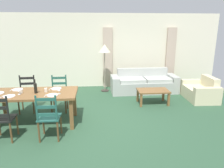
% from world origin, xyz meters
% --- Properties ---
extents(ground_plane, '(9.60, 9.60, 0.02)m').
position_xyz_m(ground_plane, '(0.00, 0.00, -0.01)').
color(ground_plane, '#2C4F36').
extents(wall_far, '(9.60, 0.16, 2.70)m').
position_xyz_m(wall_far, '(0.00, 3.30, 1.35)').
color(wall_far, beige).
rests_on(wall_far, ground_plane).
extents(curtain_panel_left, '(0.35, 0.08, 2.20)m').
position_xyz_m(curtain_panel_left, '(0.60, 3.16, 1.10)').
color(curtain_panel_left, '#C0A892').
rests_on(curtain_panel_left, ground_plane).
extents(curtain_panel_right, '(0.35, 0.08, 2.20)m').
position_xyz_m(curtain_panel_right, '(3.00, 3.16, 1.10)').
color(curtain_panel_right, '#C0A892').
rests_on(curtain_panel_right, ground_plane).
extents(dining_table, '(1.90, 0.96, 0.75)m').
position_xyz_m(dining_table, '(-1.28, 0.11, 0.66)').
color(dining_table, brown).
rests_on(dining_table, ground_plane).
extents(dining_chair_near_left, '(0.42, 0.40, 0.96)m').
position_xyz_m(dining_chair_near_left, '(-1.72, -0.63, 0.48)').
color(dining_chair_near_left, black).
rests_on(dining_chair_near_left, ground_plane).
extents(dining_chair_near_right, '(0.43, 0.41, 0.96)m').
position_xyz_m(dining_chair_near_right, '(-0.83, -0.66, 0.48)').
color(dining_chair_near_right, '#22554A').
rests_on(dining_chair_near_right, ground_plane).
extents(dining_chair_far_left, '(0.44, 0.43, 0.96)m').
position_xyz_m(dining_chair_far_left, '(-1.71, 0.90, 0.48)').
color(dining_chair_far_left, black).
rests_on(dining_chair_far_left, ground_plane).
extents(dining_chair_far_right, '(0.42, 0.40, 0.96)m').
position_xyz_m(dining_chair_far_right, '(-0.86, 0.86, 0.48)').
color(dining_chair_far_right, '#245848').
rests_on(dining_chair_far_right, ground_plane).
extents(dinner_plate_near_left, '(0.24, 0.24, 0.02)m').
position_xyz_m(dinner_plate_near_left, '(-1.73, -0.14, 0.76)').
color(dinner_plate_near_left, white).
rests_on(dinner_plate_near_left, dining_table).
extents(fork_near_left, '(0.02, 0.17, 0.01)m').
position_xyz_m(fork_near_left, '(-1.88, -0.14, 0.75)').
color(fork_near_left, silver).
rests_on(fork_near_left, dining_table).
extents(dinner_plate_near_right, '(0.24, 0.24, 0.02)m').
position_xyz_m(dinner_plate_near_right, '(-0.83, -0.14, 0.76)').
color(dinner_plate_near_right, white).
rests_on(dinner_plate_near_right, dining_table).
extents(fork_near_right, '(0.02, 0.17, 0.01)m').
position_xyz_m(fork_near_right, '(-0.98, -0.14, 0.75)').
color(fork_near_right, silver).
rests_on(fork_near_right, dining_table).
extents(dinner_plate_far_left, '(0.24, 0.24, 0.02)m').
position_xyz_m(dinner_plate_far_left, '(-1.73, 0.36, 0.76)').
color(dinner_plate_far_left, white).
rests_on(dinner_plate_far_left, dining_table).
extents(fork_far_left, '(0.03, 0.17, 0.01)m').
position_xyz_m(fork_far_left, '(-1.88, 0.36, 0.75)').
color(fork_far_left, silver).
rests_on(fork_far_left, dining_table).
extents(dinner_plate_far_right, '(0.24, 0.24, 0.02)m').
position_xyz_m(dinner_plate_far_right, '(-0.83, 0.36, 0.76)').
color(dinner_plate_far_right, white).
rests_on(dinner_plate_far_right, dining_table).
extents(fork_far_right, '(0.03, 0.17, 0.01)m').
position_xyz_m(fork_far_right, '(-0.98, 0.36, 0.75)').
color(fork_far_right, silver).
rests_on(fork_far_right, dining_table).
extents(wine_bottle, '(0.07, 0.07, 0.32)m').
position_xyz_m(wine_bottle, '(-1.23, 0.07, 0.87)').
color(wine_bottle, black).
rests_on(wine_bottle, dining_table).
extents(wine_glass_near_left, '(0.06, 0.06, 0.16)m').
position_xyz_m(wine_glass_near_left, '(-1.58, -0.00, 0.86)').
color(wine_glass_near_left, white).
rests_on(wine_glass_near_left, dining_table).
extents(wine_glass_near_right, '(0.06, 0.06, 0.16)m').
position_xyz_m(wine_glass_near_right, '(-0.71, -0.03, 0.86)').
color(wine_glass_near_right, white).
rests_on(wine_glass_near_right, dining_table).
extents(coffee_cup_primary, '(0.07, 0.07, 0.09)m').
position_xyz_m(coffee_cup_primary, '(-1.03, 0.14, 0.80)').
color(coffee_cup_primary, beige).
rests_on(coffee_cup_primary, dining_table).
extents(coffee_cup_secondary, '(0.07, 0.07, 0.09)m').
position_xyz_m(coffee_cup_secondary, '(-1.56, 0.08, 0.80)').
color(coffee_cup_secondary, beige).
rests_on(coffee_cup_secondary, dining_table).
extents(couch, '(2.30, 0.84, 0.80)m').
position_xyz_m(couch, '(1.79, 2.37, 0.29)').
color(couch, '#A8ACA5').
rests_on(couch, ground_plane).
extents(coffee_table, '(0.90, 0.56, 0.42)m').
position_xyz_m(coffee_table, '(1.78, 1.16, 0.36)').
color(coffee_table, brown).
rests_on(coffee_table, ground_plane).
extents(armchair_upholstered, '(0.84, 1.19, 0.72)m').
position_xyz_m(armchair_upholstered, '(3.41, 1.40, 0.25)').
color(armchair_upholstered, beige).
rests_on(armchair_upholstered, ground_plane).
extents(standing_lamp, '(0.40, 0.40, 1.64)m').
position_xyz_m(standing_lamp, '(0.45, 2.56, 1.41)').
color(standing_lamp, '#332D28').
rests_on(standing_lamp, ground_plane).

